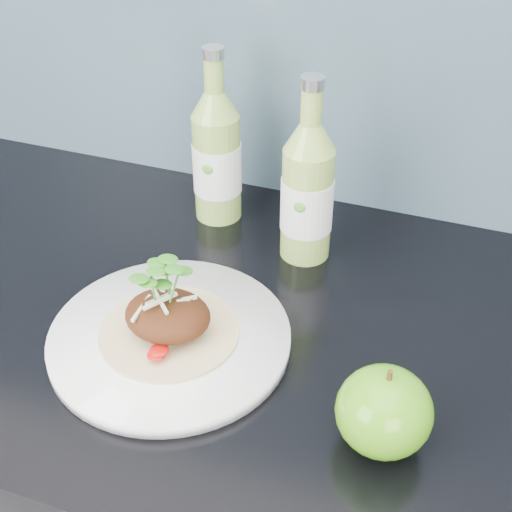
{
  "coord_description": "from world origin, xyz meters",
  "views": [
    {
      "loc": [
        0.24,
        1.11,
        1.45
      ],
      "look_at": [
        0.04,
        1.68,
        1.0
      ],
      "focal_mm": 50.0,
      "sensor_mm": 36.0,
      "label": 1
    }
  ],
  "objects_px": {
    "cider_bottle_right": "(307,192)",
    "cider_bottle_left": "(217,156)",
    "green_apple": "(384,411)",
    "dinner_plate": "(170,338)"
  },
  "relations": [
    {
      "from": "dinner_plate",
      "to": "cider_bottle_right",
      "type": "xyz_separation_m",
      "value": [
        0.09,
        0.22,
        0.08
      ]
    },
    {
      "from": "cider_bottle_right",
      "to": "dinner_plate",
      "type": "bearing_deg",
      "value": -93.68
    },
    {
      "from": "cider_bottle_left",
      "to": "cider_bottle_right",
      "type": "xyz_separation_m",
      "value": [
        0.14,
        -0.05,
        0.0
      ]
    },
    {
      "from": "dinner_plate",
      "to": "cider_bottle_right",
      "type": "height_order",
      "value": "cider_bottle_right"
    },
    {
      "from": "green_apple",
      "to": "cider_bottle_left",
      "type": "bearing_deg",
      "value": 133.01
    },
    {
      "from": "cider_bottle_left",
      "to": "dinner_plate",
      "type": "bearing_deg",
      "value": -78.17
    },
    {
      "from": "dinner_plate",
      "to": "cider_bottle_left",
      "type": "distance_m",
      "value": 0.28
    },
    {
      "from": "green_apple",
      "to": "cider_bottle_right",
      "type": "xyz_separation_m",
      "value": [
        -0.16,
        0.27,
        0.05
      ]
    },
    {
      "from": "dinner_plate",
      "to": "cider_bottle_right",
      "type": "bearing_deg",
      "value": 67.17
    },
    {
      "from": "cider_bottle_right",
      "to": "cider_bottle_left",
      "type": "bearing_deg",
      "value": -179.44
    }
  ]
}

